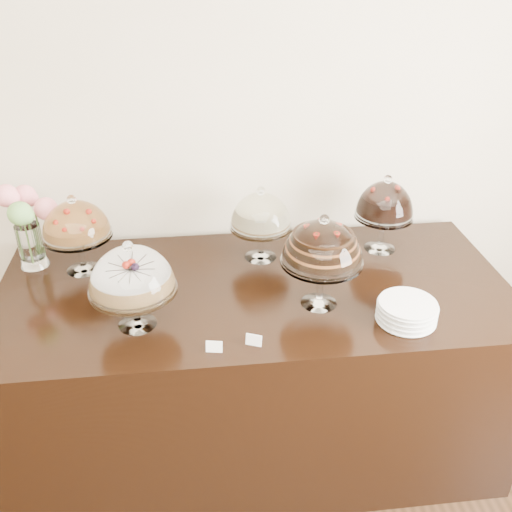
{
  "coord_description": "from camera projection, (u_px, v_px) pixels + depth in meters",
  "views": [
    {
      "loc": [
        0.06,
        0.41,
        2.24
      ],
      "look_at": [
        0.29,
        2.4,
        1.08
      ],
      "focal_mm": 40.0,
      "sensor_mm": 36.0,
      "label": 1
    }
  ],
  "objects": [
    {
      "name": "wall_back",
      "position": [
        178.0,
        115.0,
        2.6
      ],
      "size": [
        5.0,
        0.04,
        3.0
      ],
      "primitive_type": "cube",
      "color": "beige",
      "rests_on": "ground"
    },
    {
      "name": "display_counter",
      "position": [
        255.0,
        366.0,
        2.68
      ],
      "size": [
        2.2,
        1.0,
        0.9
      ],
      "primitive_type": "cube",
      "color": "black",
      "rests_on": "ground"
    },
    {
      "name": "cake_stand_sugar_sponge",
      "position": [
        131.0,
        274.0,
        2.11
      ],
      "size": [
        0.33,
        0.33,
        0.37
      ],
      "color": "white",
      "rests_on": "display_counter"
    },
    {
      "name": "cake_stand_choco_layer",
      "position": [
        323.0,
        246.0,
        2.21
      ],
      "size": [
        0.33,
        0.33,
        0.4
      ],
      "color": "white",
      "rests_on": "display_counter"
    },
    {
      "name": "cake_stand_cheesecake",
      "position": [
        261.0,
        214.0,
        2.56
      ],
      "size": [
        0.28,
        0.28,
        0.35
      ],
      "color": "white",
      "rests_on": "display_counter"
    },
    {
      "name": "cake_stand_dark_choco",
      "position": [
        385.0,
        203.0,
        2.62
      ],
      "size": [
        0.27,
        0.27,
        0.38
      ],
      "color": "white",
      "rests_on": "display_counter"
    },
    {
      "name": "cake_stand_fruit_tart",
      "position": [
        76.0,
        223.0,
        2.46
      ],
      "size": [
        0.3,
        0.3,
        0.37
      ],
      "color": "white",
      "rests_on": "display_counter"
    },
    {
      "name": "flower_vase",
      "position": [
        27.0,
        219.0,
        2.49
      ],
      "size": [
        0.25,
        0.31,
        0.39
      ],
      "color": "white",
      "rests_on": "display_counter"
    },
    {
      "name": "plate_stack",
      "position": [
        407.0,
        312.0,
        2.22
      ],
      "size": [
        0.23,
        0.23,
        0.08
      ],
      "color": "white",
      "rests_on": "display_counter"
    },
    {
      "name": "price_card_left",
      "position": [
        214.0,
        347.0,
        2.07
      ],
      "size": [
        0.06,
        0.03,
        0.04
      ],
      "primitive_type": "cube",
      "rotation": [
        -0.21,
        0.0,
        -0.19
      ],
      "color": "white",
      "rests_on": "display_counter"
    },
    {
      "name": "price_card_right",
      "position": [
        400.0,
        330.0,
        2.15
      ],
      "size": [
        0.06,
        0.03,
        0.04
      ],
      "primitive_type": "cube",
      "rotation": [
        -0.21,
        0.0,
        -0.34
      ],
      "color": "white",
      "rests_on": "display_counter"
    },
    {
      "name": "price_card_extra",
      "position": [
        254.0,
        340.0,
        2.1
      ],
      "size": [
        0.06,
        0.04,
        0.04
      ],
      "primitive_type": "cube",
      "rotation": [
        -0.21,
        0.0,
        -0.39
      ],
      "color": "white",
      "rests_on": "display_counter"
    }
  ]
}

